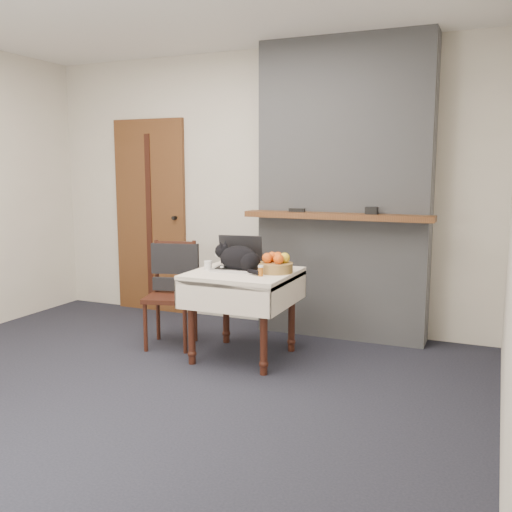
{
  "coord_description": "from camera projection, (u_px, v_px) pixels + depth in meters",
  "views": [
    {
      "loc": [
        2.17,
        -3.07,
        1.5
      ],
      "look_at": [
        0.48,
        0.88,
        0.84
      ],
      "focal_mm": 40.0,
      "sensor_mm": 36.0,
      "label": 1
    }
  ],
  "objects": [
    {
      "name": "room_shell",
      "position": [
        171.0,
        130.0,
        4.02
      ],
      "size": [
        4.52,
        4.01,
        2.61
      ],
      "color": "beige",
      "rests_on": "ground"
    },
    {
      "name": "chair",
      "position": [
        173.0,
        279.0,
        4.86
      ],
      "size": [
        0.49,
        0.48,
        0.89
      ],
      "rotation": [
        0.0,
        0.0,
        0.26
      ],
      "color": "black",
      "rests_on": "ground"
    },
    {
      "name": "chimney",
      "position": [
        344.0,
        192.0,
        5.0
      ],
      "size": [
        1.62,
        0.48,
        2.6
      ],
      "color": "gray",
      "rests_on": "ground"
    },
    {
      "name": "cat",
      "position": [
        240.0,
        259.0,
        4.45
      ],
      "size": [
        0.46,
        0.26,
        0.23
      ],
      "rotation": [
        0.0,
        0.0,
        -0.14
      ],
      "color": "black",
      "rests_on": "side_table"
    },
    {
      "name": "pill_bottle",
      "position": [
        261.0,
        271.0,
        4.26
      ],
      "size": [
        0.04,
        0.04,
        0.08
      ],
      "color": "#AF5A15",
      "rests_on": "side_table"
    },
    {
      "name": "door",
      "position": [
        151.0,
        216.0,
        5.98
      ],
      "size": [
        0.82,
        0.1,
        2.0
      ],
      "color": "brown",
      "rests_on": "ground"
    },
    {
      "name": "laptop",
      "position": [
        238.0,
        261.0,
        4.55
      ],
      "size": [
        0.4,
        0.36,
        0.27
      ],
      "rotation": [
        0.0,
        0.0,
        0.16
      ],
      "color": "#B7B7BC",
      "rests_on": "side_table"
    },
    {
      "name": "desk_clutter",
      "position": [
        274.0,
        271.0,
        4.45
      ],
      "size": [
        0.12,
        0.06,
        0.01
      ],
      "primitive_type": "cube",
      "rotation": [
        0.0,
        0.0,
        0.4
      ],
      "color": "black",
      "rests_on": "side_table"
    },
    {
      "name": "fruit_basket",
      "position": [
        276.0,
        264.0,
        4.41
      ],
      "size": [
        0.27,
        0.27,
        0.15
      ],
      "color": "#AA7F44",
      "rests_on": "side_table"
    },
    {
      "name": "side_table",
      "position": [
        243.0,
        285.0,
        4.49
      ],
      "size": [
        0.78,
        0.78,
        0.7
      ],
      "color": "black",
      "rests_on": "ground"
    },
    {
      "name": "cream_jar",
      "position": [
        208.0,
        265.0,
        4.52
      ],
      "size": [
        0.07,
        0.07,
        0.07
      ],
      "primitive_type": "cylinder",
      "color": "silver",
      "rests_on": "side_table"
    },
    {
      "name": "ground",
      "position": [
        141.0,
        391.0,
        3.87
      ],
      "size": [
        4.5,
        4.5,
        0.0
      ],
      "primitive_type": "plane",
      "color": "black",
      "rests_on": "ground"
    }
  ]
}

